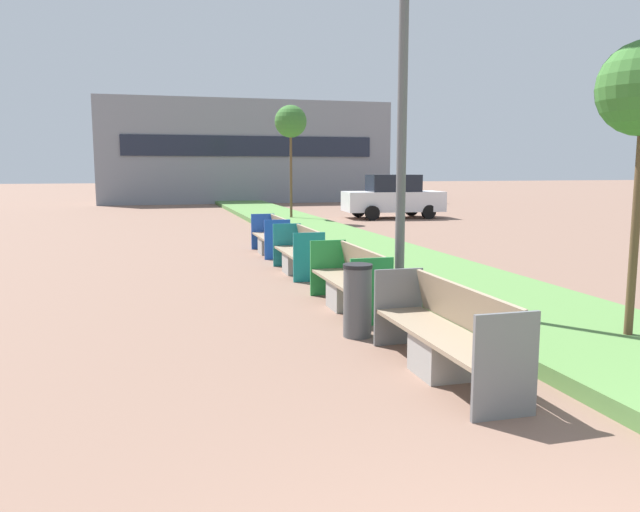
# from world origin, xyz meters

# --- Properties ---
(planter_grass_strip) EXTENTS (2.80, 120.00, 0.18)m
(planter_grass_strip) POSITION_xyz_m (3.20, 12.00, 0.09)
(planter_grass_strip) COLOR #568442
(planter_grass_strip) RESTS_ON ground
(building_backdrop) EXTENTS (17.81, 6.36, 6.22)m
(building_backdrop) POSITION_xyz_m (4.00, 38.95, 3.11)
(building_backdrop) COLOR gray
(building_backdrop) RESTS_ON ground
(bench_grey_frame) EXTENTS (0.65, 2.43, 0.94)m
(bench_grey_frame) POSITION_xyz_m (0.94, 4.06, 0.38)
(bench_grey_frame) COLOR #9E9B96
(bench_grey_frame) RESTS_ON ground
(bench_green_frame) EXTENTS (0.65, 2.20, 0.94)m
(bench_green_frame) POSITION_xyz_m (0.94, 7.29, 0.37)
(bench_green_frame) COLOR #9E9B96
(bench_green_frame) RESTS_ON ground
(bench_teal_frame) EXTENTS (0.65, 2.02, 0.94)m
(bench_teal_frame) POSITION_xyz_m (0.94, 10.65, 0.37)
(bench_teal_frame) COLOR #9E9B96
(bench_teal_frame) RESTS_ON ground
(bench_blue_frame) EXTENTS (0.65, 1.99, 0.94)m
(bench_blue_frame) POSITION_xyz_m (0.94, 13.68, 0.36)
(bench_blue_frame) COLOR #9E9B96
(bench_blue_frame) RESTS_ON ground
(litter_bin) EXTENTS (0.38, 0.38, 0.94)m
(litter_bin) POSITION_xyz_m (0.54, 5.73, 0.47)
(litter_bin) COLOR #4C4F51
(litter_bin) RESTS_ON ground
(street_lamp_post) EXTENTS (0.24, 0.44, 7.89)m
(street_lamp_post) POSITION_xyz_m (1.55, 6.80, 4.33)
(street_lamp_post) COLOR #56595B
(street_lamp_post) RESTS_ON ground
(sapling_tree_far) EXTENTS (1.26, 1.26, 4.58)m
(sapling_tree_far) POSITION_xyz_m (3.48, 22.69, 3.92)
(sapling_tree_far) COLOR brown
(sapling_tree_far) RESTS_ON ground
(parked_car_distant) EXTENTS (4.33, 2.10, 1.86)m
(parked_car_distant) POSITION_xyz_m (8.11, 23.37, 0.91)
(parked_car_distant) COLOR silver
(parked_car_distant) RESTS_ON ground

